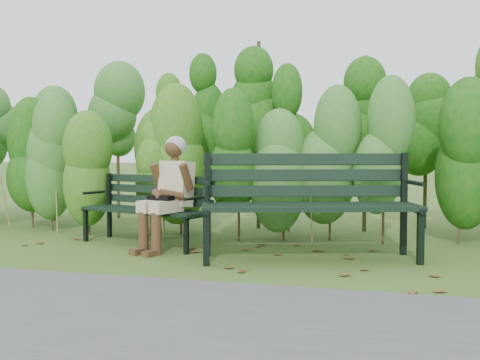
# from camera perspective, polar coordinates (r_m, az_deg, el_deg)

# --- Properties ---
(ground) EXTENTS (80.00, 80.00, 0.00)m
(ground) POSITION_cam_1_polar(r_m,az_deg,el_deg) (5.40, -0.97, -8.15)
(ground) COLOR #415B1C
(footpath) EXTENTS (60.00, 2.50, 0.01)m
(footpath) POSITION_cam_1_polar(r_m,az_deg,el_deg) (3.41, -11.58, -14.84)
(footpath) COLOR #474749
(footpath) RESTS_ON ground
(hedge_band) EXTENTS (11.04, 1.67, 2.42)m
(hedge_band) POSITION_cam_1_polar(r_m,az_deg,el_deg) (7.11, 3.17, 4.70)
(hedge_band) COLOR #47381E
(hedge_band) RESTS_ON ground
(leaf_litter) EXTENTS (5.94, 2.26, 0.01)m
(leaf_litter) POSITION_cam_1_polar(r_m,az_deg,el_deg) (5.45, -4.98, -8.05)
(leaf_litter) COLOR brown
(leaf_litter) RESTS_ON ground
(bench_left) EXTENTS (1.62, 0.95, 0.77)m
(bench_left) POSITION_cam_1_polar(r_m,az_deg,el_deg) (6.35, -9.21, -2.38)
(bench_left) COLOR black
(bench_left) RESTS_ON ground
(bench_right) EXTENTS (2.16, 1.23, 1.03)m
(bench_right) POSITION_cam_1_polar(r_m,az_deg,el_deg) (5.48, 6.96, -1.64)
(bench_right) COLOR black
(bench_right) RESTS_ON ground
(seated_woman) EXTENTS (0.54, 0.77, 1.20)m
(seated_woman) POSITION_cam_1_polar(r_m,az_deg,el_deg) (5.93, -7.27, -0.67)
(seated_woman) COLOR beige
(seated_woman) RESTS_ON ground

